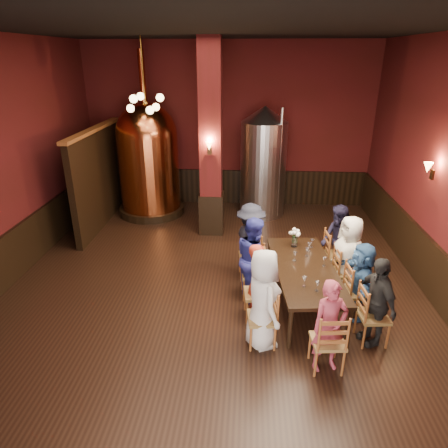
# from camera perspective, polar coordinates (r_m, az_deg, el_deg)

# --- Properties ---
(room) EXTENTS (10.00, 10.02, 4.50)m
(room) POSITION_cam_1_polar(r_m,az_deg,el_deg) (6.68, -1.60, 6.86)
(room) COLOR black
(room) RESTS_ON ground
(wainscot_right) EXTENTS (0.08, 9.90, 1.00)m
(wainscot_right) POSITION_cam_1_polar(r_m,az_deg,el_deg) (8.07, 28.00, -6.48)
(wainscot_right) COLOR black
(wainscot_right) RESTS_ON ground
(wainscot_back) EXTENTS (7.90, 0.08, 1.00)m
(wainscot_back) POSITION_cam_1_polar(r_m,az_deg,el_deg) (11.93, 0.63, 5.38)
(wainscot_back) COLOR black
(wainscot_back) RESTS_ON ground
(wainscot_left) EXTENTS (0.08, 9.90, 1.00)m
(wainscot_left) POSITION_cam_1_polar(r_m,az_deg,el_deg) (8.64, -28.73, -4.74)
(wainscot_left) COLOR black
(wainscot_left) RESTS_ON ground
(column) EXTENTS (0.58, 0.58, 4.50)m
(column) POSITION_cam_1_polar(r_m,az_deg,el_deg) (9.42, -1.90, 11.61)
(column) COLOR #4A1013
(column) RESTS_ON ground
(partition) EXTENTS (0.22, 3.50, 2.40)m
(partition) POSITION_cam_1_polar(r_m,az_deg,el_deg) (10.72, -17.34, 6.20)
(partition) COLOR black
(partition) RESTS_ON ground
(pendant_cluster) EXTENTS (0.90, 0.90, 1.70)m
(pendant_cluster) POSITION_cam_1_polar(r_m,az_deg,el_deg) (9.65, -11.20, 16.59)
(pendant_cluster) COLOR #A57226
(pendant_cluster) RESTS_ON room
(sconce_wall) EXTENTS (0.20, 0.20, 0.36)m
(sconce_wall) POSITION_cam_1_polar(r_m,az_deg,el_deg) (8.14, 27.69, 6.82)
(sconce_wall) COLOR black
(sconce_wall) RESTS_ON room
(sconce_column) EXTENTS (0.20, 0.20, 0.36)m
(sconce_column) POSITION_cam_1_polar(r_m,az_deg,el_deg) (9.14, -2.08, 10.93)
(sconce_column) COLOR black
(sconce_column) RESTS_ON column
(dining_table) EXTENTS (1.22, 2.48, 0.75)m
(dining_table) POSITION_cam_1_polar(r_m,az_deg,el_deg) (7.04, 11.46, -6.54)
(dining_table) COLOR black
(dining_table) RESTS_ON ground
(chair_0) EXTENTS (0.50, 0.50, 0.92)m
(chair_0) POSITION_cam_1_polar(r_m,az_deg,el_deg) (6.19, 5.44, -13.18)
(chair_0) COLOR brown
(chair_0) RESTS_ON ground
(person_0) EXTENTS (0.73, 0.90, 1.58)m
(person_0) POSITION_cam_1_polar(r_m,az_deg,el_deg) (6.01, 5.56, -10.63)
(person_0) COLOR silver
(person_0) RESTS_ON ground
(chair_1) EXTENTS (0.50, 0.50, 0.92)m
(chair_1) POSITION_cam_1_polar(r_m,az_deg,el_deg) (6.74, 4.76, -9.83)
(chair_1) COLOR brown
(chair_1) RESTS_ON ground
(person_1) EXTENTS (0.35, 0.51, 1.36)m
(person_1) POSITION_cam_1_polar(r_m,az_deg,el_deg) (6.63, 4.82, -8.24)
(person_1) COLOR #B0301E
(person_1) RESTS_ON ground
(chair_2) EXTENTS (0.50, 0.50, 0.92)m
(chair_2) POSITION_cam_1_polar(r_m,az_deg,el_deg) (7.30, 4.21, -7.03)
(chair_2) COLOR brown
(chair_2) RESTS_ON ground
(person_2) EXTENTS (0.60, 0.83, 1.54)m
(person_2) POSITION_cam_1_polar(r_m,az_deg,el_deg) (7.15, 4.28, -4.86)
(person_2) COLOR navy
(person_2) RESTS_ON ground
(chair_3) EXTENTS (0.50, 0.50, 0.92)m
(chair_3) POSITION_cam_1_polar(r_m,az_deg,el_deg) (7.89, 3.73, -4.60)
(chair_3) COLOR brown
(chair_3) RESTS_ON ground
(person_3) EXTENTS (0.91, 1.14, 1.55)m
(person_3) POSITION_cam_1_polar(r_m,az_deg,el_deg) (7.75, 3.79, -2.54)
(person_3) COLOR black
(person_3) RESTS_ON ground
(chair_4) EXTENTS (0.50, 0.50, 0.92)m
(chair_4) POSITION_cam_1_polar(r_m,az_deg,el_deg) (6.61, 20.57, -12.16)
(chair_4) COLOR brown
(chair_4) RESTS_ON ground
(person_4) EXTENTS (0.60, 0.91, 1.44)m
(person_4) POSITION_cam_1_polar(r_m,az_deg,el_deg) (6.47, 20.89, -10.25)
(person_4) COLOR black
(person_4) RESTS_ON ground
(chair_5) EXTENTS (0.50, 0.50, 0.92)m
(chair_5) POSITION_cam_1_polar(r_m,az_deg,el_deg) (7.13, 18.65, -9.13)
(chair_5) COLOR brown
(chair_5) RESTS_ON ground
(person_5) EXTENTS (0.44, 1.27, 1.35)m
(person_5) POSITION_cam_1_polar(r_m,az_deg,el_deg) (7.02, 18.87, -7.64)
(person_5) COLOR #2C5386
(person_5) RESTS_ON ground
(chair_6) EXTENTS (0.50, 0.50, 0.92)m
(chair_6) POSITION_cam_1_polar(r_m,az_deg,el_deg) (7.66, 17.05, -6.55)
(chair_6) COLOR brown
(chair_6) RESTS_ON ground
(person_6) EXTENTS (0.68, 0.86, 1.54)m
(person_6) POSITION_cam_1_polar(r_m,az_deg,el_deg) (7.52, 17.32, -4.48)
(person_6) COLOR silver
(person_6) RESTS_ON ground
(chair_7) EXTENTS (0.50, 0.50, 0.92)m
(chair_7) POSITION_cam_1_polar(r_m,az_deg,el_deg) (8.22, 15.65, -4.27)
(chair_7) COLOR brown
(chair_7) RESTS_ON ground
(person_7) EXTENTS (0.54, 0.79, 1.48)m
(person_7) POSITION_cam_1_polar(r_m,az_deg,el_deg) (8.10, 15.86, -2.50)
(person_7) COLOR black
(person_7) RESTS_ON ground
(chair_8) EXTENTS (0.50, 0.50, 0.92)m
(chair_8) POSITION_cam_1_polar(r_m,az_deg,el_deg) (5.93, 14.59, -15.82)
(chair_8) COLOR brown
(chair_8) RESTS_ON ground
(person_8) EXTENTS (0.58, 0.46, 1.39)m
(person_8) POSITION_cam_1_polar(r_m,az_deg,el_deg) (5.79, 14.83, -14.00)
(person_8) COLOR #9B3346
(person_8) RESTS_ON ground
(copper_kettle) EXTENTS (1.94, 1.94, 4.25)m
(copper_kettle) POSITION_cam_1_polar(r_m,az_deg,el_deg) (11.02, -10.74, 9.18)
(copper_kettle) COLOR black
(copper_kettle) RESTS_ON ground
(steel_vessel) EXTENTS (1.24, 1.24, 2.93)m
(steel_vessel) POSITION_cam_1_polar(r_m,az_deg,el_deg) (10.84, 5.63, 8.77)
(steel_vessel) COLOR #B2B2B7
(steel_vessel) RESTS_ON ground
(rose_vase) EXTENTS (0.22, 0.22, 0.37)m
(rose_vase) POSITION_cam_1_polar(r_m,az_deg,el_deg) (7.61, 10.11, -1.55)
(rose_vase) COLOR white
(rose_vase) RESTS_ON dining_table
(wine_glass_0) EXTENTS (0.07, 0.07, 0.17)m
(wine_glass_0) POSITION_cam_1_polar(r_m,az_deg,el_deg) (6.36, 13.16, -8.65)
(wine_glass_0) COLOR white
(wine_glass_0) RESTS_ON dining_table
(wine_glass_1) EXTENTS (0.07, 0.07, 0.17)m
(wine_glass_1) POSITION_cam_1_polar(r_m,az_deg,el_deg) (7.56, 12.04, -3.21)
(wine_glass_1) COLOR white
(wine_glass_1) RESTS_ON dining_table
(wine_glass_2) EXTENTS (0.07, 0.07, 0.17)m
(wine_glass_2) POSITION_cam_1_polar(r_m,az_deg,el_deg) (7.16, 10.08, -4.59)
(wine_glass_2) COLOR white
(wine_glass_2) RESTS_ON dining_table
(wine_glass_3) EXTENTS (0.07, 0.07, 0.17)m
(wine_glass_3) POSITION_cam_1_polar(r_m,az_deg,el_deg) (7.09, 14.14, -5.24)
(wine_glass_3) COLOR white
(wine_glass_3) RESTS_ON dining_table
(wine_glass_4) EXTENTS (0.07, 0.07, 0.17)m
(wine_glass_4) POSITION_cam_1_polar(r_m,az_deg,el_deg) (7.36, 11.78, -3.92)
(wine_glass_4) COLOR white
(wine_glass_4) RESTS_ON dining_table
(wine_glass_5) EXTENTS (0.07, 0.07, 0.17)m
(wine_glass_5) POSITION_cam_1_polar(r_m,az_deg,el_deg) (6.43, 11.39, -8.08)
(wine_glass_5) COLOR white
(wine_glass_5) RESTS_ON dining_table
(wine_glass_6) EXTENTS (0.07, 0.07, 0.17)m
(wine_glass_6) POSITION_cam_1_polar(r_m,az_deg,el_deg) (7.71, 12.42, -2.71)
(wine_glass_6) COLOR white
(wine_glass_6) RESTS_ON dining_table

